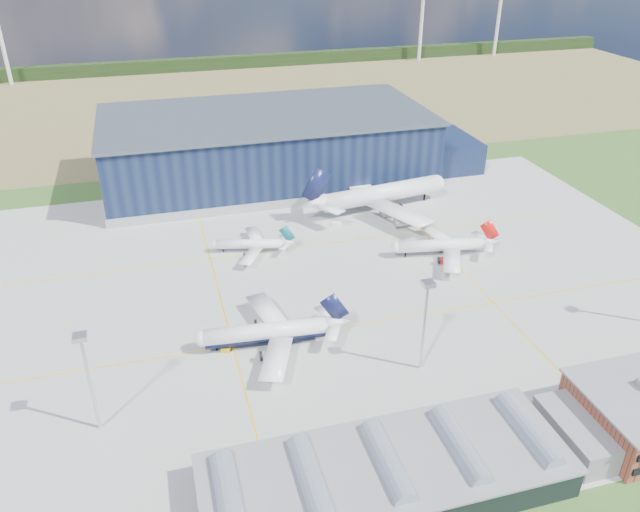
% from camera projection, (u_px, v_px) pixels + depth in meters
% --- Properties ---
extents(ground, '(600.00, 600.00, 0.00)m').
position_uv_depth(ground, '(339.00, 305.00, 165.53)').
color(ground, '#2F5821').
rests_on(ground, ground).
extents(apron, '(220.00, 160.00, 0.08)m').
position_uv_depth(apron, '(329.00, 286.00, 173.97)').
color(apron, '#AFAFA9').
rests_on(apron, ground).
extents(farmland, '(600.00, 220.00, 0.01)m').
position_uv_depth(farmland, '(223.00, 99.00, 351.31)').
color(farmland, brown).
rests_on(farmland, ground).
extents(treeline, '(600.00, 8.00, 8.00)m').
position_uv_depth(treeline, '(206.00, 64.00, 416.95)').
color(treeline, black).
rests_on(treeline, ground).
extents(hangar, '(145.00, 62.00, 26.10)m').
position_uv_depth(hangar, '(274.00, 149.00, 240.69)').
color(hangar, '#101A37').
rests_on(hangar, ground).
extents(glass_concourse, '(78.00, 23.00, 8.60)m').
position_uv_depth(glass_concourse, '(405.00, 470.00, 111.56)').
color(glass_concourse, black).
rests_on(glass_concourse, ground).
extents(light_mast_west, '(2.60, 2.60, 23.00)m').
position_uv_depth(light_mast_west, '(87.00, 367.00, 118.50)').
color(light_mast_west, silver).
rests_on(light_mast_west, ground).
extents(light_mast_center, '(2.60, 2.60, 23.00)m').
position_uv_depth(light_mast_center, '(425.00, 312.00, 135.18)').
color(light_mast_center, silver).
rests_on(light_mast_center, ground).
extents(airliner_navy, '(41.11, 40.37, 12.35)m').
position_uv_depth(airliner_navy, '(266.00, 324.00, 147.18)').
color(airliner_navy, white).
rests_on(airliner_navy, ground).
extents(airliner_red, '(39.13, 38.54, 11.01)m').
position_uv_depth(airliner_red, '(441.00, 239.00, 187.08)').
color(airliner_red, white).
rests_on(airliner_red, ground).
extents(airliner_widebody, '(64.62, 63.58, 18.57)m').
position_uv_depth(airliner_widebody, '(382.00, 185.00, 215.30)').
color(airliner_widebody, white).
rests_on(airliner_widebody, ground).
extents(airliner_regional, '(31.94, 31.53, 8.59)m').
position_uv_depth(airliner_regional, '(249.00, 240.00, 189.65)').
color(airliner_regional, white).
rests_on(airliner_regional, ground).
extents(gse_tug_a, '(3.02, 4.16, 1.57)m').
position_uv_depth(gse_tug_a, '(237.00, 457.00, 118.03)').
color(gse_tug_a, gold).
rests_on(gse_tug_a, ground).
extents(gse_tug_b, '(2.93, 3.53, 1.31)m').
position_uv_depth(gse_tug_b, '(226.00, 348.00, 148.16)').
color(gse_tug_b, gold).
rests_on(gse_tug_b, ground).
extents(gse_tug_c, '(2.27, 3.18, 1.28)m').
position_uv_depth(gse_tug_c, '(340.00, 204.00, 222.20)').
color(gse_tug_c, gold).
rests_on(gse_tug_c, ground).
extents(gse_cart_b, '(3.34, 3.08, 1.21)m').
position_uv_depth(gse_cart_b, '(337.00, 224.00, 207.76)').
color(gse_cart_b, white).
rests_on(gse_cart_b, ground).
extents(airstair, '(3.31, 5.85, 3.52)m').
position_uv_depth(airstair, '(316.00, 326.00, 153.94)').
color(airstair, white).
rests_on(airstair, ground).
extents(car_b, '(3.53, 1.52, 1.13)m').
position_uv_depth(car_b, '(569.00, 395.00, 133.52)').
color(car_b, '#99999E').
rests_on(car_b, ground).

